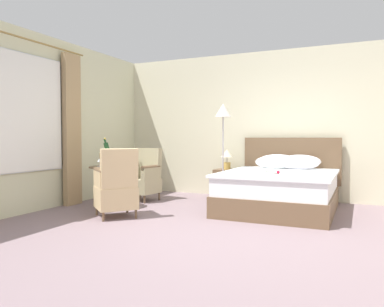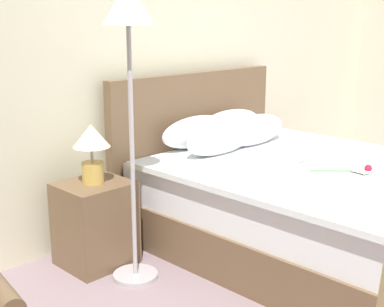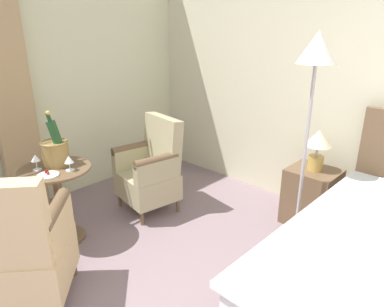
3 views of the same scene
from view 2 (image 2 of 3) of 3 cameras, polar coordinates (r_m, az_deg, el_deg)
name	(u,v)px [view 2 (image 2 of 3)]	position (r m, az deg, el deg)	size (l,w,h in m)	color
wall_headboard_side	(151,42)	(4.17, -4.39, 11.81)	(6.45, 0.12, 2.82)	beige
bed	(293,197)	(3.85, 10.76, -4.57)	(1.74, 2.13, 1.17)	brown
nightstand	(95,223)	(3.58, -10.28, -7.35)	(0.46, 0.40, 0.56)	brown
bedside_lamp	(92,145)	(3.43, -10.67, 0.94)	(0.24, 0.24, 0.38)	gold
floor_lamp_brass	(129,39)	(3.08, -6.75, 12.02)	(0.30, 0.30, 1.79)	#B1AAAF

